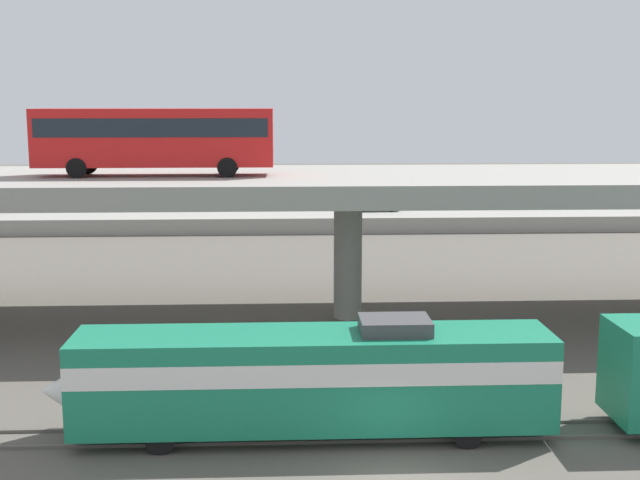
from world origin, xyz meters
The scene contains 14 objects.
rail_strip_near centered at (0.00, 3.30, 0.06)m, with size 110.00×0.12×0.12m, color #59544C.
rail_strip_far centered at (0.00, 4.70, 0.06)m, with size 110.00×0.12×0.12m, color #59544C.
train_locomotive centered at (-3.26, 4.00, 2.19)m, with size 17.50×3.04×4.18m.
highway_overpass centered at (0.00, 20.00, 6.95)m, with size 96.00×12.53×7.71m.
transit_bus_on_overpass centered at (-9.90, 19.53, 9.77)m, with size 12.00×2.68×3.40m.
pier_parking_lot centered at (0.00, 55.00, 0.69)m, with size 69.58×13.60×1.39m, color gray.
parked_car_0 centered at (-29.41, 54.98, 2.16)m, with size 4.18×1.99×1.50m.
parked_car_1 centered at (-21.51, 56.32, 2.16)m, with size 4.25×1.97×1.50m.
parked_car_2 centered at (25.00, 57.39, 2.16)m, with size 4.39×1.87×1.50m.
parked_car_3 centered at (-12.88, 54.95, 2.16)m, with size 4.16×1.93×1.50m.
parked_car_4 centered at (29.22, 54.58, 2.16)m, with size 4.32×1.98×1.50m.
parked_car_5 centered at (18.67, 55.01, 2.16)m, with size 4.46×1.87×1.50m.
parked_car_6 centered at (5.16, 53.18, 2.16)m, with size 4.53×1.86×1.50m.
harbor_water centered at (0.00, 78.00, 0.00)m, with size 140.00×36.00×0.01m, color #2D5170.
Camera 1 is at (-3.48, -23.65, 11.55)m, focal length 47.07 mm.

